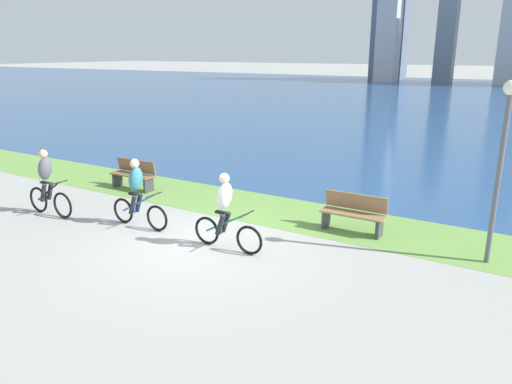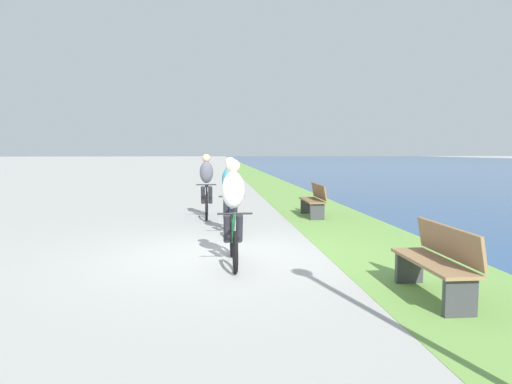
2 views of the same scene
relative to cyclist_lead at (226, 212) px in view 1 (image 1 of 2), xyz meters
name	(u,v)px [view 1 (image 1 of 2)]	position (x,y,z in m)	size (l,w,h in m)	color
ground_plane	(202,245)	(-0.59, -0.09, -0.83)	(300.00, 300.00, 0.00)	#9E9E99
grass_strip_bayside	(267,209)	(-0.59, 2.81, -0.83)	(120.00, 2.39, 0.01)	#6B9947
bay_water_surface	(470,100)	(-0.59, 38.54, -0.83)	(300.00, 69.07, 0.00)	navy
cyclist_lead	(226,212)	(0.00, 0.00, 0.00)	(1.72, 0.52, 1.67)	black
cyclist_trailing	(137,193)	(-2.59, 0.06, 0.00)	(1.73, 0.52, 1.67)	black
cyclist_distant_rear	(47,183)	(-5.18, -0.49, 0.01)	(1.64, 0.52, 1.72)	black
bench_near_path	(134,175)	(-5.11, 2.45, -0.38)	(1.50, 0.47, 0.90)	brown
bench_far_along_path	(353,213)	(1.96, 2.40, -0.38)	(1.50, 0.47, 0.90)	olive
lamppost_tall	(503,146)	(4.88, 2.13, 1.54)	(0.28, 0.28, 3.59)	#595960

